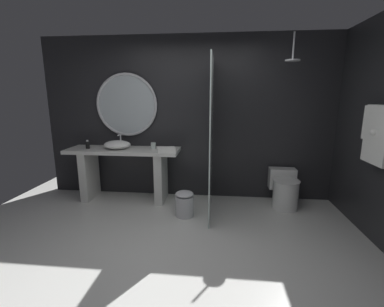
# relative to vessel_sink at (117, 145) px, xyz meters

# --- Properties ---
(ground_plane) EXTENTS (5.76, 5.76, 0.00)m
(ground_plane) POSITION_rel_vessel_sink_xyz_m (1.10, -1.53, -0.91)
(ground_plane) COLOR silver
(back_wall_panel) EXTENTS (4.80, 0.10, 2.60)m
(back_wall_panel) POSITION_rel_vessel_sink_xyz_m (1.10, 0.37, 0.39)
(back_wall_panel) COLOR #232326
(back_wall_panel) RESTS_ON ground_plane
(side_wall_right) EXTENTS (0.10, 2.47, 2.60)m
(side_wall_right) POSITION_rel_vessel_sink_xyz_m (3.45, -0.77, 0.39)
(side_wall_right) COLOR #232326
(side_wall_right) RESTS_ON ground_plane
(vanity_counter) EXTENTS (1.78, 0.55, 0.85)m
(vanity_counter) POSITION_rel_vessel_sink_xyz_m (0.09, 0.02, -0.36)
(vanity_counter) COLOR silver
(vanity_counter) RESTS_ON ground_plane
(vessel_sink) EXTENTS (0.42, 0.35, 0.22)m
(vessel_sink) POSITION_rel_vessel_sink_xyz_m (0.00, 0.00, 0.00)
(vessel_sink) COLOR white
(vessel_sink) RESTS_ON vanity_counter
(tumbler_cup) EXTENTS (0.08, 0.08, 0.10)m
(tumbler_cup) POSITION_rel_vessel_sink_xyz_m (0.56, 0.08, -0.02)
(tumbler_cup) COLOR silver
(tumbler_cup) RESTS_ON vanity_counter
(soap_dispenser) EXTENTS (0.06, 0.06, 0.14)m
(soap_dispenser) POSITION_rel_vessel_sink_xyz_m (-0.48, -0.03, -0.01)
(soap_dispenser) COLOR black
(soap_dispenser) RESTS_ON vanity_counter
(round_wall_mirror) EXTENTS (1.02, 0.04, 1.02)m
(round_wall_mirror) POSITION_rel_vessel_sink_xyz_m (0.09, 0.28, 0.61)
(round_wall_mirror) COLOR silver
(shower_glass_panel) EXTENTS (0.02, 1.17, 2.17)m
(shower_glass_panel) POSITION_rel_vessel_sink_xyz_m (1.49, -0.27, 0.17)
(shower_glass_panel) COLOR silver
(shower_glass_panel) RESTS_ON ground_plane
(rain_shower_head) EXTENTS (0.20, 0.20, 0.38)m
(rain_shower_head) POSITION_rel_vessel_sink_xyz_m (2.56, -0.08, 1.26)
(rain_shower_head) COLOR silver
(hanging_bathrobe) EXTENTS (0.20, 0.61, 0.70)m
(hanging_bathrobe) POSITION_rel_vessel_sink_xyz_m (3.31, -0.97, 0.38)
(hanging_bathrobe) COLOR silver
(toilet) EXTENTS (0.41, 0.59, 0.55)m
(toilet) POSITION_rel_vessel_sink_xyz_m (2.61, -0.01, -0.64)
(toilet) COLOR white
(toilet) RESTS_ON ground_plane
(waste_bin) EXTENTS (0.26, 0.26, 0.36)m
(waste_bin) POSITION_rel_vessel_sink_xyz_m (1.13, -0.50, -0.73)
(waste_bin) COLOR silver
(waste_bin) RESTS_ON ground_plane
(folded_hand_towel) EXTENTS (0.31, 0.25, 0.07)m
(folded_hand_towel) POSITION_rel_vessel_sink_xyz_m (0.82, -0.15, -0.03)
(folded_hand_towel) COLOR white
(folded_hand_towel) RESTS_ON vanity_counter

